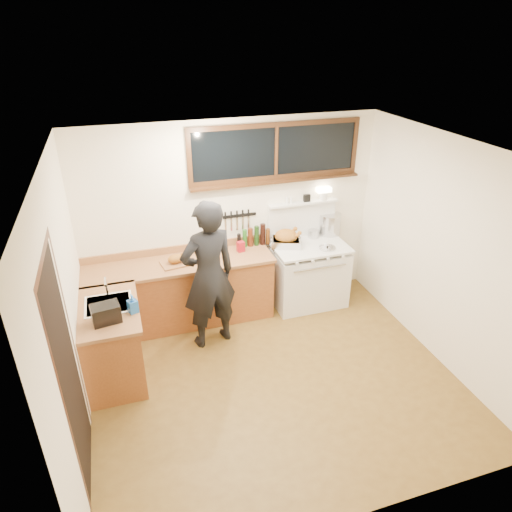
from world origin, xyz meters
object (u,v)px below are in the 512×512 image
object	(u,v)px
vintage_stove	(308,272)
roast_turkey	(286,239)
cutting_board	(176,260)
man	(209,276)

from	to	relation	value
vintage_stove	roast_turkey	size ratio (longest dim) A/B	3.39
roast_turkey	vintage_stove	bearing A→B (deg)	-15.31
roast_turkey	cutting_board	bearing A→B (deg)	-176.69
cutting_board	man	bearing A→B (deg)	-58.22
man	roast_turkey	distance (m)	1.35
vintage_stove	man	xyz separation A→B (m)	(-1.52, -0.51, 0.48)
man	cutting_board	distance (m)	0.59
vintage_stove	man	size ratio (longest dim) A/B	0.85
vintage_stove	roast_turkey	xyz separation A→B (m)	(-0.31, 0.09, 0.53)
vintage_stove	man	distance (m)	1.68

